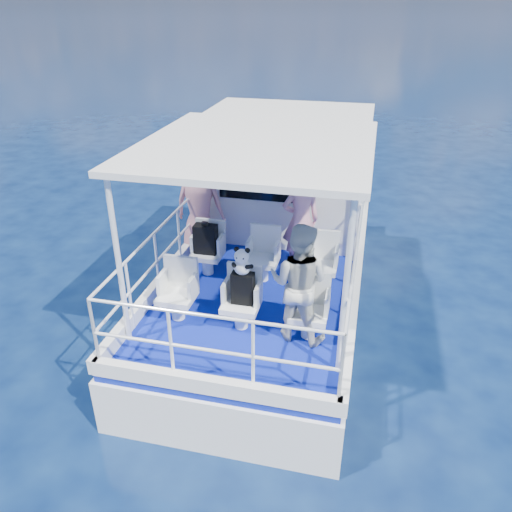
{
  "coord_description": "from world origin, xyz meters",
  "views": [
    {
      "loc": [
        1.47,
        -6.44,
        4.85
      ],
      "look_at": [
        0.04,
        -0.4,
        1.62
      ],
      "focal_mm": 35.0,
      "sensor_mm": 36.0,
      "label": 1
    }
  ],
  "objects_px": {
    "passenger_stbd_aft": "(299,283)",
    "panda": "(242,261)",
    "passenger_port_fwd": "(200,205)",
    "backpack_center": "(243,288)"
  },
  "relations": [
    {
      "from": "passenger_port_fwd",
      "to": "passenger_stbd_aft",
      "type": "bearing_deg",
      "value": 133.53
    },
    {
      "from": "passenger_stbd_aft",
      "to": "backpack_center",
      "type": "bearing_deg",
      "value": 6.98
    },
    {
      "from": "passenger_port_fwd",
      "to": "backpack_center",
      "type": "height_order",
      "value": "passenger_port_fwd"
    },
    {
      "from": "passenger_port_fwd",
      "to": "passenger_stbd_aft",
      "type": "xyz_separation_m",
      "value": [
        2.0,
        -2.05,
        -0.06
      ]
    },
    {
      "from": "passenger_stbd_aft",
      "to": "panda",
      "type": "distance_m",
      "value": 0.76
    },
    {
      "from": "passenger_port_fwd",
      "to": "passenger_stbd_aft",
      "type": "relative_size",
      "value": 1.07
    },
    {
      "from": "passenger_port_fwd",
      "to": "passenger_stbd_aft",
      "type": "distance_m",
      "value": 2.87
    },
    {
      "from": "passenger_port_fwd",
      "to": "panda",
      "type": "distance_m",
      "value": 2.39
    },
    {
      "from": "passenger_port_fwd",
      "to": "panda",
      "type": "relative_size",
      "value": 4.62
    },
    {
      "from": "passenger_stbd_aft",
      "to": "panda",
      "type": "relative_size",
      "value": 4.3
    }
  ]
}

